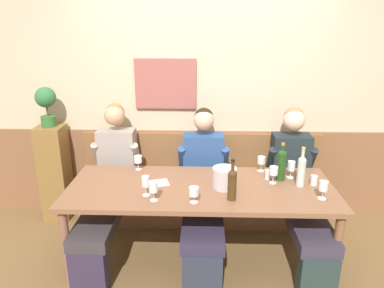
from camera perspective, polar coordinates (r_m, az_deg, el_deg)
ground_plane at (r=3.38m, az=1.25°, el=-19.09°), size 6.80×6.80×0.02m
room_wall_back at (r=3.82m, az=1.57°, el=8.69°), size 6.80×0.12×2.80m
wood_wainscot_panel at (r=4.03m, az=1.49°, el=-4.45°), size 6.80×0.03×0.96m
wall_bench at (r=3.93m, az=1.44°, el=-8.30°), size 2.57×0.42×0.94m
dining_table at (r=3.12m, az=1.37°, el=-7.95°), size 2.27×0.88×0.74m
person_center_right_seat at (r=3.56m, az=-12.90°, el=-5.45°), size 0.48×1.32×1.30m
person_left_seat at (r=3.43m, az=1.78°, el=-6.38°), size 0.52×1.32×1.26m
person_center_left_seat at (r=3.56m, az=16.43°, el=-5.80°), size 0.48×1.33×1.28m
ice_bucket at (r=3.04m, az=5.17°, el=-5.35°), size 0.20×0.20×0.18m
wine_bottle_clear_water at (r=3.17m, az=16.99°, el=-3.96°), size 0.07×0.07×0.35m
wine_bottle_amber_mid at (r=3.24m, az=14.04°, el=-3.08°), size 0.08×0.08×0.34m
wine_bottle_green_tall at (r=2.82m, az=6.40°, el=-6.23°), size 0.07×0.07×0.34m
wine_glass_by_bottle at (r=3.41m, az=10.96°, el=-2.66°), size 0.07×0.07×0.14m
wine_glass_right_end at (r=2.90m, az=-7.40°, el=-6.06°), size 0.06×0.06×0.17m
wine_glass_left_end at (r=2.78m, az=0.30°, el=-7.66°), size 0.08×0.08×0.13m
wine_glass_near_bucket at (r=3.01m, az=20.15°, el=-6.44°), size 0.07×0.07×0.15m
wine_glass_center_front at (r=3.42m, az=-8.58°, el=-2.46°), size 0.07×0.07×0.14m
wine_glass_mid_right at (r=3.32m, az=15.50°, el=-3.45°), size 0.07×0.07×0.16m
wine_glass_center_rear at (r=2.82m, az=-6.17°, el=-6.85°), size 0.07×0.07×0.16m
wine_glass_mid_left at (r=3.18m, az=12.84°, el=-4.28°), size 0.07×0.07×0.15m
water_tumbler_center at (r=3.26m, az=18.80°, el=-5.48°), size 0.06×0.06×0.08m
water_tumbler_left at (r=3.27m, az=11.99°, el=-4.79°), size 0.06×0.06×0.08m
tasting_sheet_left_guest at (r=3.15m, az=-5.68°, el=-6.22°), size 0.24×0.20×0.00m
corner_pedestal at (r=4.18m, az=-20.89°, el=-4.28°), size 0.28×0.28×1.04m
potted_plant at (r=3.96m, az=-22.18°, el=6.15°), size 0.21×0.21×0.41m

